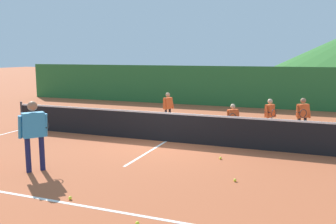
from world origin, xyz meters
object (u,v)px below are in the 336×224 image
tennis_net (166,127)px  instructor (34,130)px  tennis_ball_0 (30,160)px  student_3 (303,113)px  student_1 (233,118)px  student_2 (270,113)px  tennis_ball_4 (235,180)px  tennis_ball_2 (27,157)px  student_0 (168,105)px  tennis_ball_7 (220,158)px  tennis_ball_5 (137,223)px  tennis_ball_3 (70,198)px

tennis_net → instructor: (-1.86, -4.01, 0.54)m
tennis_ball_0 → student_3: bearing=40.6°
student_1 → student_2: (1.10, 1.16, 0.05)m
tennis_net → tennis_ball_0: size_ratio=176.84×
instructor → tennis_ball_4: instructor is taller
instructor → tennis_ball_2: bearing=141.5°
student_0 → student_2: 4.10m
student_3 → tennis_ball_0: student_3 is taller
student_0 → tennis_ball_2: size_ratio=19.31×
student_2 → tennis_ball_0: size_ratio=18.87×
tennis_ball_2 → tennis_ball_7: size_ratio=1.00×
tennis_ball_7 → tennis_ball_4: bearing=-66.6°
tennis_ball_7 → student_0: bearing=126.8°
tennis_net → student_1: bearing=31.2°
instructor → tennis_ball_5: size_ratio=25.40×
tennis_ball_5 → instructor: bearing=154.3°
tennis_ball_4 → student_0: bearing=123.5°
tennis_ball_3 → tennis_net: bearing=90.2°
student_3 → tennis_ball_0: (-6.78, -5.80, -0.78)m
student_3 → tennis_ball_5: bearing=-106.6°
tennis_net → tennis_ball_4: tennis_net is taller
tennis_ball_0 → tennis_ball_5: same height
student_0 → student_3: size_ratio=0.97×
student_2 → tennis_ball_0: bearing=-134.8°
tennis_ball_2 → tennis_ball_5: (4.64, -2.56, 0.00)m
student_0 → tennis_ball_0: student_0 is taller
tennis_net → instructor: instructor is taller
instructor → student_0: 6.88m
tennis_ball_3 → tennis_ball_5: 1.79m
tennis_ball_2 → student_3: bearing=38.4°
student_2 → tennis_ball_7: size_ratio=18.87×
tennis_ball_5 → student_3: bearing=73.4°
tennis_ball_2 → tennis_ball_5: size_ratio=1.00×
student_3 → tennis_ball_0: 8.95m
student_0 → student_2: size_ratio=1.02×
student_1 → student_2: 1.60m
instructor → tennis_ball_2: (-1.05, 0.83, -1.00)m
tennis_ball_5 → tennis_ball_7: 4.36m
tennis_ball_4 → student_2: bearing=87.8°
tennis_ball_0 → tennis_ball_2: 0.35m
student_2 → tennis_ball_3: student_2 is taller
student_2 → tennis_ball_2: (-5.97, -5.52, -0.74)m
tennis_ball_2 → tennis_ball_7: 5.36m
tennis_ball_0 → student_0: bearing=75.5°
tennis_net → student_0: (-1.01, 2.82, 0.29)m
instructor → tennis_ball_7: 4.89m
instructor → student_2: bearing=52.2°
tennis_ball_5 → tennis_ball_2: bearing=151.1°
student_3 → tennis_ball_5: student_3 is taller
instructor → tennis_ball_4: 4.92m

